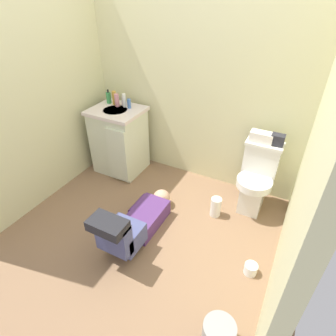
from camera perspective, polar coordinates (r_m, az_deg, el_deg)
The scene contains 18 objects.
ground_plane at distance 2.96m, azimuth -4.12°, elevation -11.53°, with size 2.96×3.11×0.04m, color #856448.
wall_back at distance 3.17m, azimuth 5.68°, elevation 17.69°, with size 2.62×0.08×2.40m, color beige.
wall_left at distance 3.09m, azimuth -26.35°, elevation 13.99°, with size 0.08×2.11×2.40m, color beige.
wall_right at distance 1.95m, azimuth 28.03°, elevation 2.45°, with size 0.08×2.11×2.40m, color beige.
toilet at distance 3.05m, azimuth 17.40°, elevation -2.07°, with size 0.36×0.46×0.75m.
vanity_cabinet at distance 3.56m, azimuth -9.79°, elevation 5.60°, with size 0.60×0.53×0.82m.
faucet at distance 3.48m, azimuth -9.13°, elevation 13.19°, with size 0.02×0.02×0.10m, color silver.
person_plumber at distance 2.72m, azimuth -6.70°, elevation -10.91°, with size 0.39×1.06×0.52m.
tissue_box at distance 2.91m, azimuth 18.39°, elevation 5.99°, with size 0.22×0.11×0.10m, color silver.
toiletry_bag at distance 2.90m, azimuth 21.27°, elevation 5.32°, with size 0.12×0.09×0.11m, color #26262D.
soap_dispenser at distance 3.57m, azimuth -11.91°, elevation 13.75°, with size 0.06×0.06×0.17m.
bottle_amber at distance 3.50m, azimuth -10.79°, elevation 13.74°, with size 0.05×0.05×0.16m, color gold.
bottle_pink at distance 3.44m, azimuth -10.30°, elevation 13.32°, with size 0.05×0.05×0.15m, color pink.
bottle_white at distance 3.41m, azimuth -8.85°, elevation 13.35°, with size 0.04×0.04×0.16m, color white.
bottle_blue at distance 3.38m, azimuth -7.89°, elevation 12.77°, with size 0.04×0.04×0.11m, color #446DB4.
trash_can at distance 2.21m, azimuth 10.12°, elevation -30.38°, with size 0.22×0.22×0.24m, color gray.
paper_towel_roll at distance 3.01m, azimuth 9.62°, elevation -7.75°, with size 0.11×0.11×0.22m, color white.
toilet_paper_roll at distance 2.63m, azimuth 16.36°, elevation -18.98°, with size 0.11×0.11×0.10m, color white.
Camera 1 is at (1.14, -1.72, 2.10)m, focal length 30.16 mm.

